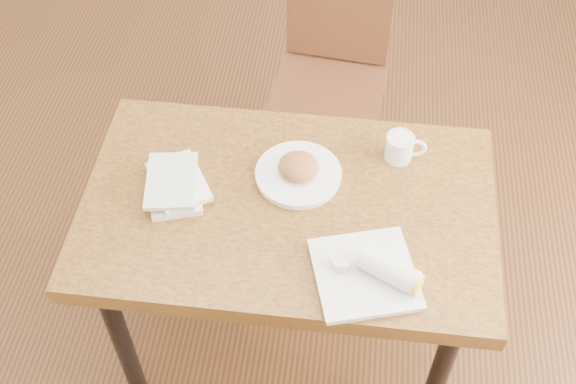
# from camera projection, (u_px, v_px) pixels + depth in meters

# --- Properties ---
(ground) EXTENTS (4.00, 5.00, 0.01)m
(ground) POSITION_uv_depth(u_px,v_px,m) (288.00, 332.00, 2.66)
(ground) COLOR #472814
(ground) RESTS_ON ground
(table) EXTENTS (1.19, 0.74, 0.75)m
(table) POSITION_uv_depth(u_px,v_px,m) (288.00, 222.00, 2.15)
(table) COLOR brown
(table) RESTS_ON ground
(chair_far) EXTENTS (0.46, 0.46, 0.95)m
(chair_far) POSITION_uv_depth(u_px,v_px,m) (332.00, 64.00, 2.78)
(chair_far) COLOR #4D2616
(chair_far) RESTS_ON ground
(plate_scone) EXTENTS (0.26, 0.26, 0.08)m
(plate_scone) POSITION_uv_depth(u_px,v_px,m) (298.00, 172.00, 2.12)
(plate_scone) COLOR white
(plate_scone) RESTS_ON table
(coffee_mug) EXTENTS (0.13, 0.08, 0.08)m
(coffee_mug) POSITION_uv_depth(u_px,v_px,m) (401.00, 147.00, 2.16)
(coffee_mug) COLOR white
(coffee_mug) RESTS_ON table
(plate_burrito) EXTENTS (0.33, 0.33, 0.09)m
(plate_burrito) POSITION_uv_depth(u_px,v_px,m) (372.00, 272.00, 1.89)
(plate_burrito) COLOR white
(plate_burrito) RESTS_ON table
(book_stack) EXTENTS (0.23, 0.25, 0.06)m
(book_stack) POSITION_uv_depth(u_px,v_px,m) (175.00, 184.00, 2.09)
(book_stack) COLOR white
(book_stack) RESTS_ON table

